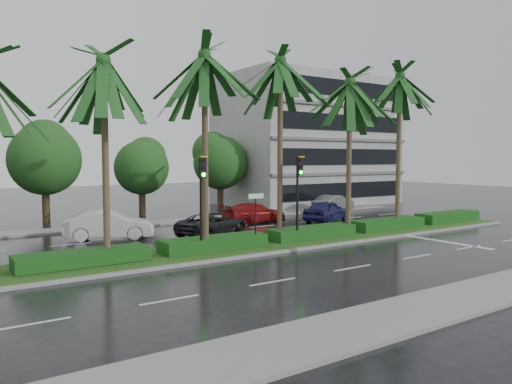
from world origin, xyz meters
TOP-DOWN VIEW (x-y plane):
  - ground at (0.00, 0.00)m, footprint 120.00×120.00m
  - near_sidewalk at (0.00, -10.20)m, footprint 40.00×2.40m
  - far_sidewalk at (0.00, 12.00)m, footprint 40.00×2.00m
  - median at (0.00, 1.00)m, footprint 36.00×4.00m
  - hedge at (0.00, 1.00)m, footprint 35.20×1.40m
  - lane_markings at (3.04, -0.43)m, footprint 34.00×13.06m
  - palm_row at (-1.24, 1.02)m, footprint 26.30×4.20m
  - signal_median_left at (-4.00, 0.30)m, footprint 0.34×0.42m
  - signal_median_right at (1.50, 0.30)m, footprint 0.34×0.42m
  - street_sign at (-1.00, 0.48)m, footprint 0.95×0.09m
  - bg_trees at (1.16, 17.59)m, footprint 33.19×5.55m
  - building at (17.00, 18.00)m, footprint 16.00×10.00m
  - car_white at (-5.80, 7.56)m, footprint 3.23×4.96m
  - car_darkgrey at (-0.50, 5.59)m, footprint 3.81×5.16m
  - car_red at (4.50, 8.65)m, footprint 2.00×4.69m
  - car_blue at (9.00, 6.44)m, footprint 3.33×4.74m
  - car_grey at (13.50, 10.50)m, footprint 2.52×4.51m

SIDE VIEW (x-z plane):
  - ground at x=0.00m, z-range 0.00..0.00m
  - lane_markings at x=3.04m, z-range 0.00..0.01m
  - near_sidewalk at x=0.00m, z-range 0.00..0.12m
  - far_sidewalk at x=0.00m, z-range 0.00..0.12m
  - median at x=0.00m, z-range 0.00..0.16m
  - hedge at x=0.00m, z-range 0.15..0.75m
  - car_darkgrey at x=-0.50m, z-range 0.00..1.30m
  - car_red at x=4.50m, z-range 0.00..1.35m
  - car_grey at x=13.50m, z-range 0.00..1.41m
  - car_blue at x=9.00m, z-range 0.00..1.50m
  - car_white at x=-5.80m, z-range 0.00..1.54m
  - street_sign at x=-1.00m, z-range 0.82..3.42m
  - signal_median_left at x=-4.00m, z-range 0.82..5.18m
  - signal_median_right at x=1.50m, z-range 0.82..5.18m
  - bg_trees at x=1.16m, z-range 0.58..8.59m
  - building at x=17.00m, z-range 0.00..12.00m
  - palm_row at x=-1.24m, z-range 3.06..13.10m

